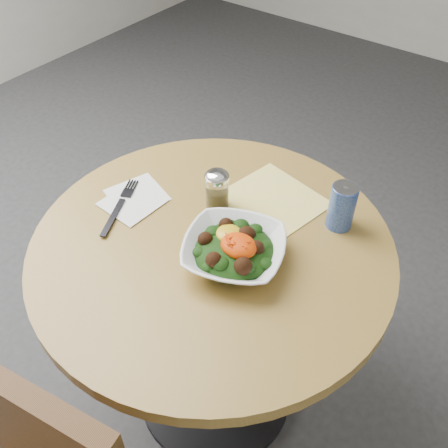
# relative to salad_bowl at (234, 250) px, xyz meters

# --- Properties ---
(ground) EXTENTS (6.00, 6.00, 0.00)m
(ground) POSITION_rel_salad_bowl_xyz_m (-0.08, 0.01, -0.78)
(ground) COLOR #2E2E31
(ground) RESTS_ON ground
(table) EXTENTS (0.90, 0.90, 0.75)m
(table) POSITION_rel_salad_bowl_xyz_m (-0.08, 0.01, -0.23)
(table) COLOR black
(table) RESTS_ON ground
(cloth_napkin) EXTENTS (0.28, 0.27, 0.00)m
(cloth_napkin) POSITION_rel_salad_bowl_xyz_m (-0.04, 0.24, -0.03)
(cloth_napkin) COLOR yellow
(cloth_napkin) RESTS_ON table
(paper_napkins) EXTENTS (0.18, 0.19, 0.00)m
(paper_napkins) POSITION_rel_salad_bowl_xyz_m (-0.34, 0.02, -0.03)
(paper_napkins) COLOR white
(paper_napkins) RESTS_ON table
(salad_bowl) EXTENTS (0.31, 0.31, 0.09)m
(salad_bowl) POSITION_rel_salad_bowl_xyz_m (0.00, 0.00, 0.00)
(salad_bowl) COLOR white
(salad_bowl) RESTS_ON table
(fork) EXTENTS (0.11, 0.22, 0.00)m
(fork) POSITION_rel_salad_bowl_xyz_m (-0.35, -0.03, -0.03)
(fork) COLOR black
(fork) RESTS_ON table
(spice_shaker) EXTENTS (0.06, 0.06, 0.11)m
(spice_shaker) POSITION_rel_salad_bowl_xyz_m (-0.15, 0.13, 0.02)
(spice_shaker) COLOR silver
(spice_shaker) RESTS_ON table
(beverage_can) EXTENTS (0.07, 0.07, 0.13)m
(beverage_can) POSITION_rel_salad_bowl_xyz_m (0.14, 0.26, 0.03)
(beverage_can) COLOR navy
(beverage_can) RESTS_ON table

